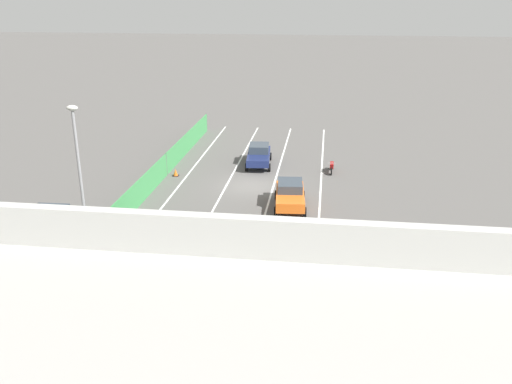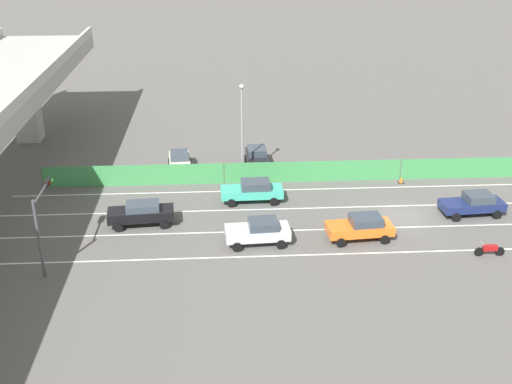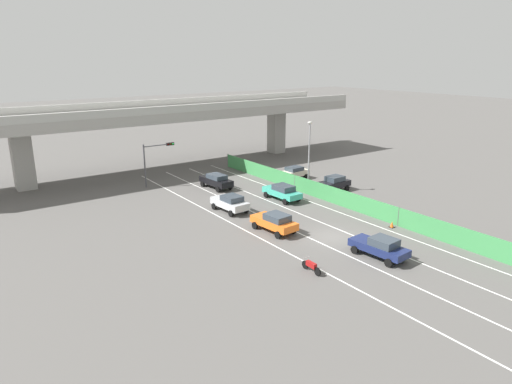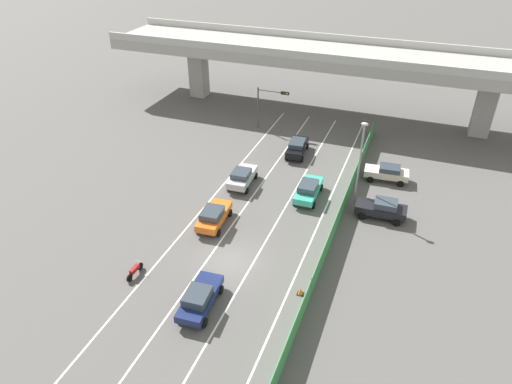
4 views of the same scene
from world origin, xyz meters
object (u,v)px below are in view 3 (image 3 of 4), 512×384
at_px(motorcycle, 311,266).
at_px(traffic_cone, 392,225).
at_px(street_lamp, 309,150).
at_px(parked_sedan_cream, 293,173).
at_px(car_sedan_black, 216,180).
at_px(car_sedan_silver, 230,202).
at_px(traffic_light, 156,155).
at_px(car_sedan_navy, 380,246).
at_px(car_taxi_teal, 282,191).
at_px(parked_sedan_dark, 333,183).
at_px(car_taxi_orange, 275,222).

xyz_separation_m(motorcycle, traffic_cone, (11.93, 2.48, -0.20)).
height_order(motorcycle, traffic_cone, motorcycle).
bearing_deg(street_lamp, parked_sedan_cream, 67.34).
bearing_deg(traffic_cone, car_sedan_black, 107.16).
bearing_deg(car_sedan_silver, traffic_light, 98.25).
distance_m(car_sedan_navy, traffic_cone, 7.05).
xyz_separation_m(car_taxi_teal, car_sedan_silver, (-6.60, -0.04, 0.01)).
bearing_deg(street_lamp, car_sedan_black, 136.01).
bearing_deg(parked_sedan_cream, traffic_cone, -101.19).
relative_size(car_sedan_silver, parked_sedan_cream, 1.00).
distance_m(car_sedan_navy, car_taxi_teal, 16.17).
xyz_separation_m(car_sedan_silver, parked_sedan_cream, (12.98, 5.88, -0.03)).
relative_size(motorcycle, parked_sedan_dark, 0.45).
xyz_separation_m(car_sedan_silver, parked_sedan_dark, (13.39, -0.70, 0.01)).
height_order(parked_sedan_dark, parked_sedan_cream, parked_sedan_dark).
relative_size(car_taxi_teal, traffic_light, 0.93).
height_order(car_sedan_navy, traffic_light, traffic_light).
xyz_separation_m(car_sedan_black, street_lamp, (7.63, -7.37, 3.84)).
height_order(car_taxi_orange, motorcycle, car_taxi_orange).
distance_m(car_sedan_black, traffic_cone, 21.17).
bearing_deg(car_sedan_silver, car_sedan_navy, -77.86).
relative_size(motorcycle, traffic_cone, 3.48).
bearing_deg(street_lamp, traffic_cone, -96.19).
xyz_separation_m(car_sedan_black, motorcycle, (-5.69, -22.69, -0.48)).
distance_m(traffic_light, traffic_cone, 28.00).
relative_size(car_sedan_black, motorcycle, 2.41).
height_order(motorcycle, parked_sedan_dark, parked_sedan_dark).
bearing_deg(car_sedan_navy, parked_sedan_cream, 66.16).
distance_m(car_taxi_orange, motorcycle, 8.26).
height_order(car_taxi_teal, parked_sedan_dark, parked_sedan_dark).
height_order(car_taxi_teal, car_taxi_orange, car_taxi_orange).
height_order(car_sedan_black, motorcycle, car_sedan_black).
xyz_separation_m(car_taxi_teal, car_taxi_orange, (-6.38, -6.93, 0.01)).
bearing_deg(car_sedan_navy, car_taxi_orange, 109.64).
distance_m(parked_sedan_cream, traffic_light, 16.83).
height_order(car_taxi_teal, car_sedan_silver, car_sedan_silver).
distance_m(car_sedan_black, motorcycle, 23.40).
height_order(car_sedan_black, street_lamp, street_lamp).
relative_size(car_sedan_navy, street_lamp, 0.58).
bearing_deg(traffic_light, street_lamp, -44.59).
xyz_separation_m(car_sedan_navy, car_taxi_orange, (-3.18, 8.92, 0.03)).
bearing_deg(motorcycle, car_taxi_orange, 70.62).
bearing_deg(parked_sedan_cream, street_lamp, -112.66).
distance_m(car_taxi_teal, traffic_light, 15.91).
relative_size(car_sedan_navy, traffic_light, 0.92).
bearing_deg(car_taxi_teal, car_sedan_navy, -101.41).
bearing_deg(traffic_cone, motorcycle, -168.27).
bearing_deg(traffic_cone, parked_sedan_dark, 70.89).
height_order(parked_sedan_cream, traffic_light, traffic_light).
bearing_deg(car_sedan_black, car_sedan_silver, -111.55).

